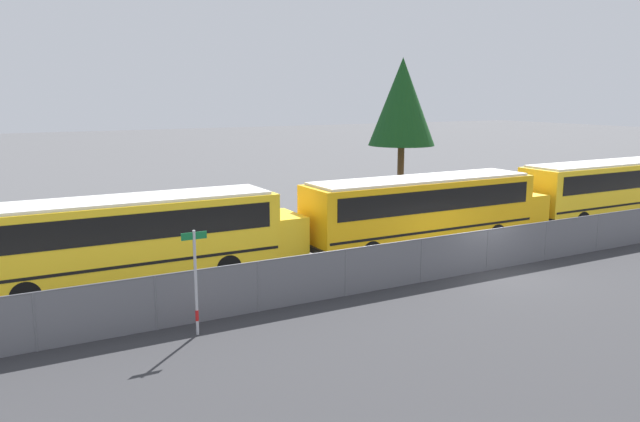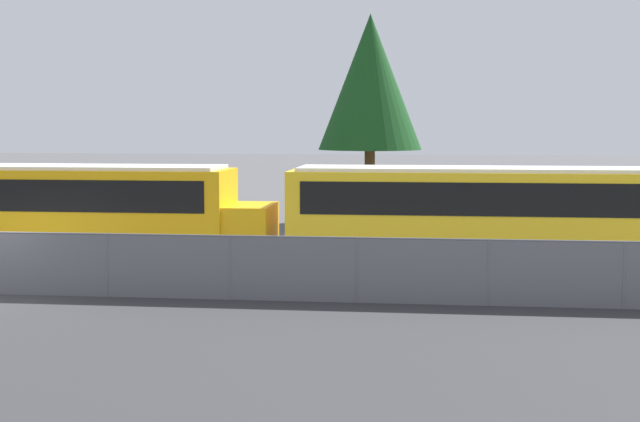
{
  "view_description": "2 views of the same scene",
  "coord_description": "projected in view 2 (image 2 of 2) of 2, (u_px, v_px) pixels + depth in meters",
  "views": [
    {
      "loc": [
        -16.17,
        -16.58,
        6.45
      ],
      "look_at": [
        -5.03,
        3.66,
        2.11
      ],
      "focal_mm": 35.0,
      "sensor_mm": 36.0,
      "label": 1
    },
    {
      "loc": [
        10.75,
        -20.73,
        4.25
      ],
      "look_at": [
        7.78,
        4.36,
        1.74
      ],
      "focal_mm": 50.0,
      "sensor_mm": 36.0,
      "label": 2
    }
  ],
  "objects": [
    {
      "name": "school_bus_2",
      "position": [
        61.0,
        208.0,
        25.87
      ],
      "size": [
        11.82,
        2.47,
        3.03
      ],
      "color": "#EDA80F",
      "rests_on": "ground_plane"
    },
    {
      "name": "school_bus_3",
      "position": [
        487.0,
        212.0,
        24.63
      ],
      "size": [
        11.82,
        2.47,
        3.03
      ],
      "color": "yellow",
      "rests_on": "ground_plane"
    },
    {
      "name": "tree_1",
      "position": [
        370.0,
        83.0,
        37.35
      ],
      "size": [
        4.36,
        4.36,
        8.79
      ],
      "color": "#51381E",
      "rests_on": "ground_plane"
    }
  ]
}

